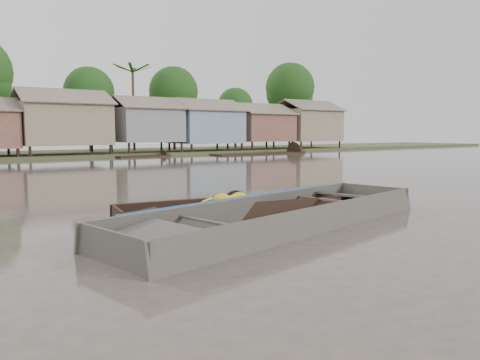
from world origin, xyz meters
TOP-DOWN VIEW (x-y plane):
  - ground at (0.00, 0.00)m, footprint 120.00×120.00m
  - riverbank at (3.03, 31.86)m, footprint 120.00×12.47m
  - banana_boat at (-0.90, 0.49)m, footprint 5.85×2.20m
  - viewer_boat at (-0.62, -1.10)m, footprint 8.84×3.93m
  - distant_boats at (5.39, 25.21)m, footprint 43.30×3.50m

SIDE VIEW (x-z plane):
  - distant_boats at x=5.39m, z-range -0.22..0.12m
  - ground at x=0.00m, z-range 0.00..0.00m
  - viewer_boat at x=-0.62m, z-range -0.26..0.43m
  - banana_boat at x=-0.90m, z-range -0.25..0.57m
  - riverbank at x=3.03m, z-range -2.04..8.18m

